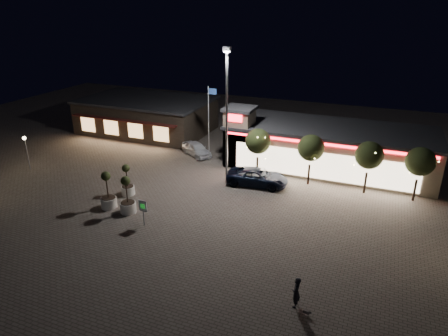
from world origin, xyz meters
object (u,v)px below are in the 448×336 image
at_px(pedestrian, 296,292).
at_px(planter_left, 128,185).
at_px(planter_mid, 108,197).
at_px(valet_sign, 143,208).
at_px(white_sedan, 196,149).
at_px(pickup_truck, 257,177).

xyz_separation_m(pedestrian, planter_left, (-16.81, 8.37, -0.05)).
bearing_deg(planter_mid, valet_sign, -17.93).
xyz_separation_m(white_sedan, planter_mid, (-1.35, -13.82, 0.24)).
height_order(planter_left, valet_sign, planter_left).
bearing_deg(white_sedan, pedestrian, -107.61).
height_order(pickup_truck, white_sedan, pickup_truck).
xyz_separation_m(pickup_truck, planter_left, (-9.93, -6.22, 0.10)).
xyz_separation_m(pickup_truck, white_sedan, (-8.64, 4.98, -0.04)).
height_order(white_sedan, planter_left, planter_left).
bearing_deg(pedestrian, white_sedan, -141.43).
bearing_deg(planter_mid, white_sedan, 84.44).
distance_m(pickup_truck, valet_sign, 11.73).
relative_size(planter_left, planter_mid, 0.89).
distance_m(pedestrian, planter_mid, 17.82).
height_order(pedestrian, planter_mid, planter_mid).
height_order(pedestrian, valet_sign, valet_sign).
bearing_deg(valet_sign, pickup_truck, 60.74).
distance_m(pickup_truck, pedestrian, 16.13).
relative_size(pedestrian, planter_left, 0.65).
bearing_deg(planter_left, planter_mid, -91.15).
bearing_deg(white_sedan, planter_left, -152.60).
distance_m(pickup_truck, planter_mid, 13.34).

